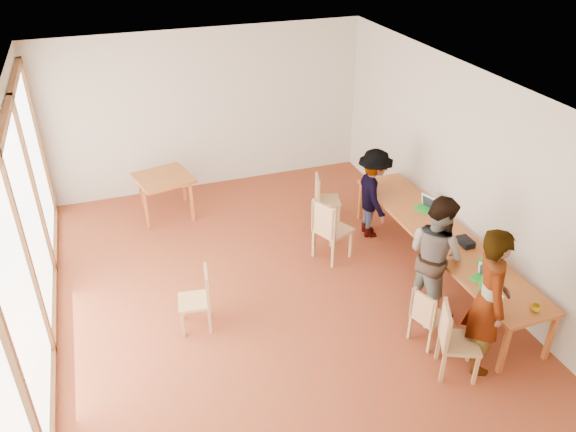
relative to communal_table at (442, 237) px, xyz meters
The scene contains 24 objects.
ground 2.60m from the communal_table, behind, with size 8.00×8.00×0.00m, color brown.
wall_back 4.94m from the communal_table, 120.88° to the left, with size 6.00×0.10×3.00m, color beige.
wall_right 0.96m from the communal_table, 19.77° to the left, with size 0.10×8.00×3.00m, color beige.
window_wall 5.52m from the communal_table, behind, with size 0.10×8.00×3.00m, color white.
ceiling 3.41m from the communal_table, behind, with size 6.00×8.00×0.04m, color white.
communal_table is the anchor object (origin of this frame).
side_table 4.78m from the communal_table, 137.61° to the left, with size 0.90×0.90×0.75m.
chair_near 1.94m from the communal_table, 118.64° to the right, with size 0.59×0.59×0.51m.
chair_mid 1.53m from the communal_table, 128.60° to the right, with size 0.48×0.48×0.44m.
chair_far 1.68m from the communal_table, 144.89° to the left, with size 0.64×0.64×0.55m.
chair_empty 2.31m from the communal_table, 116.10° to the left, with size 0.50×0.50×0.47m.
chair_spare 3.55m from the communal_table, behind, with size 0.46×0.46×0.47m.
person_near 1.79m from the communal_table, 106.64° to the right, with size 0.70×0.46×1.91m, color gray.
person_mid 0.76m from the communal_table, 130.88° to the right, with size 0.84×0.66×1.74m, color gray.
person_far 1.48m from the communal_table, 105.28° to the left, with size 0.99×0.57×1.53m, color gray.
laptop_near 1.12m from the communal_table, 95.42° to the right, with size 0.29×0.30×0.21m.
laptop_mid 0.87m from the communal_table, 77.39° to the right, with size 0.29×0.30×0.21m.
laptop_far 0.75m from the communal_table, 77.22° to the left, with size 0.31×0.33×0.23m.
yellow_mug 1.84m from the communal_table, 87.18° to the right, with size 0.11×0.11×0.09m, color gold.
green_bottle 1.42m from the communal_table, 103.82° to the right, with size 0.07×0.07×0.28m, color #1A832E.
clear_glass 0.91m from the communal_table, 70.62° to the right, with size 0.07×0.07×0.09m, color silver.
condiment_cup 1.54m from the communal_table, 96.53° to the right, with size 0.08×0.08×0.06m, color white.
pink_phone 0.53m from the communal_table, 71.08° to the left, with size 0.05×0.10×0.01m, color #E53573.
black_pouch 0.39m from the communal_table, 66.54° to the right, with size 0.16×0.26×0.09m, color black.
Camera 1 is at (-1.88, -5.91, 5.08)m, focal length 35.00 mm.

